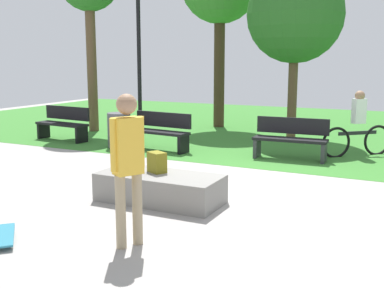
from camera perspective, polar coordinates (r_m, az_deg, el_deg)
ground_plane at (r=8.45m, az=4.32°, el=-4.87°), size 28.00×28.00×0.00m
grass_lawn at (r=15.71m, az=14.76°, el=1.83°), size 26.60×12.63×0.01m
concrete_ledge at (r=7.40m, az=-3.87°, el=-5.28°), size 1.92×0.87×0.44m
backpack_on_ledge at (r=7.43m, az=-4.23°, el=-2.20°), size 0.34×0.31×0.32m
skater_performing_trick at (r=5.51m, az=-7.71°, el=-1.66°), size 0.33×0.39×1.80m
skateboard_by_ledge at (r=6.33m, az=-21.48°, el=-10.16°), size 0.71×0.71×0.08m
park_bench_by_oak at (r=11.55m, az=-3.88°, el=1.64°), size 1.64×0.65×0.91m
park_bench_center_lawn at (r=13.41m, az=-15.15°, el=2.49°), size 1.64×0.64×0.91m
park_bench_near_lamppost at (r=10.67m, az=11.76°, el=0.74°), size 1.62×0.53×0.91m
tree_leaning_ash at (r=13.51m, az=12.29°, el=14.88°), size 2.61×2.61×4.68m
lamp_post at (r=14.41m, az=-6.42°, el=13.01°), size 0.28×0.28×4.90m
trash_bin at (r=11.99m, az=-8.73°, el=1.64°), size 0.57×0.57×0.87m
cyclist_on_bicycle at (r=11.43m, az=19.27°, el=1.77°), size 1.37×1.28×1.52m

